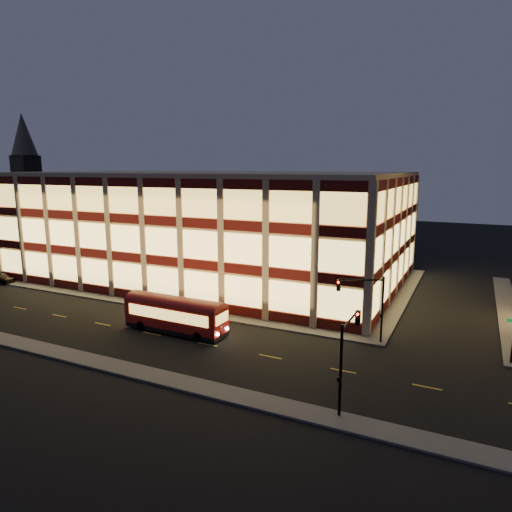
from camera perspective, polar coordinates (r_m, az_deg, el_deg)
The scene contains 12 objects.
ground at distance 50.61m, azimuth -12.20°, elevation -6.62°, with size 200.00×200.00×0.00m, color black.
sidewalk_office_south at distance 53.16m, azimuth -14.11°, elevation -5.77°, with size 54.00×2.00×0.15m, color #514F4C.
sidewalk_office_east at distance 57.29m, azimuth 17.82°, elevation -4.76°, with size 2.00×30.00×0.15m, color #514F4C.
sidewalk_tower_west at distance 56.99m, azimuth 28.87°, elevation -5.70°, with size 2.00×30.00×0.15m, color #514F4C.
sidewalk_near at distance 41.77m, azimuth -23.39°, elevation -11.04°, with size 100.00×2.00×0.15m, color #514F4C.
office_building at distance 64.38m, azimuth -5.28°, elevation 3.94°, with size 50.45×30.45×14.50m.
church_tower at distance 126.90m, azimuth -26.56°, elevation 7.10°, with size 5.00×5.00×18.00m, color #2D2621.
church_spire at distance 126.99m, azimuth -27.11°, elevation 13.40°, with size 6.00×6.00×10.00m, color #4C473F.
traffic_signal_far at distance 40.39m, azimuth 13.63°, elevation -5.12°, with size 3.79×1.87×6.00m.
traffic_signal_near at distance 29.69m, azimuth 11.37°, elevation -10.94°, with size 0.32×4.45×6.00m.
trolley_bus at distance 43.27m, azimuth -10.04°, elevation -6.97°, with size 10.10×2.82×3.40m.
parked_car_0 at distance 69.55m, azimuth -29.28°, elevation -2.41°, with size 1.60×3.97×1.35m, color black.
Camera 1 is at (30.04, -37.83, 15.12)m, focal length 32.00 mm.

